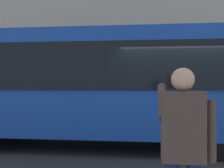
% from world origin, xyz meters
% --- Properties ---
extents(ground_plane, '(60.00, 60.00, 0.00)m').
position_xyz_m(ground_plane, '(0.00, 0.00, 0.00)').
color(ground_plane, '#2B2B2D').
extents(red_bus, '(9.05, 2.54, 3.08)m').
position_xyz_m(red_bus, '(1.94, -0.38, 1.68)').
color(red_bus, '#1947AD').
rests_on(red_bus, ground_plane).
extents(pedestrian_photographer, '(0.53, 0.52, 1.70)m').
position_xyz_m(pedestrian_photographer, '(0.29, 4.58, 1.14)').
color(pedestrian_photographer, '#1E2347').
rests_on(pedestrian_photographer, sidewalk_curb).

